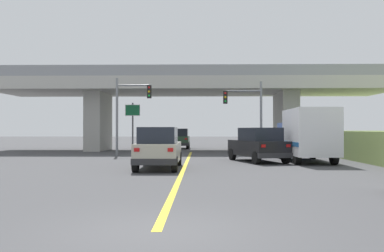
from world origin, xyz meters
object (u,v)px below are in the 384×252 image
Objects in this scene: suv_lead at (159,148)px; traffic_signal_nearside at (248,109)px; traffic_signal_farside at (128,106)px; suv_crossing at (258,145)px; sedan_oncoming at (180,139)px; box_truck at (307,135)px; highway_sign at (133,117)px.

suv_lead is 12.69m from traffic_signal_nearside.
traffic_signal_farside reaches higher than suv_lead.
suv_crossing is 0.93× the size of traffic_signal_nearside.
traffic_signal_nearside reaches higher than sedan_oncoming.
suv_crossing is 1.15× the size of sedan_oncoming.
traffic_signal_farside is at bearing -105.53° from sedan_oncoming.
box_truck is (8.29, 4.45, 0.60)m from suv_lead.
traffic_signal_farside reaches higher than traffic_signal_nearside.
traffic_signal_nearside is at bearing -62.50° from sedan_oncoming.
suv_lead is 7.12m from suv_crossing.
suv_lead is at bearing -89.81° from sedan_oncoming.
suv_crossing is 6.99m from traffic_signal_nearside.
highway_sign is (-3.83, -5.95, 2.04)m from sedan_oncoming.
suv_crossing is 2.91m from box_truck.
sedan_oncoming is 1.05× the size of highway_sign.
suv_crossing and sedan_oncoming have the same top height.
suv_crossing is at bearing 177.44° from box_truck.
sedan_oncoming is 0.78× the size of traffic_signal_farside.
traffic_signal_nearside is (-2.69, 6.67, 1.87)m from box_truck.
suv_crossing is 0.90× the size of traffic_signal_farside.
box_truck is 13.19m from traffic_signal_farside.
suv_crossing is 1.20× the size of highway_sign.
traffic_signal_farside is 1.34× the size of highway_sign.
box_truck is at bearing -68.03° from traffic_signal_nearside.
suv_lead is 1.11× the size of highway_sign.
traffic_signal_farside is 5.74m from highway_sign.
suv_lead is at bearing -151.77° from box_truck.
traffic_signal_nearside reaches higher than suv_crossing.
suv_lead is 0.93× the size of suv_crossing.
traffic_signal_farside reaches higher than sedan_oncoming.
box_truck is 16.91m from highway_sign.
traffic_signal_nearside reaches higher than suv_lead.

